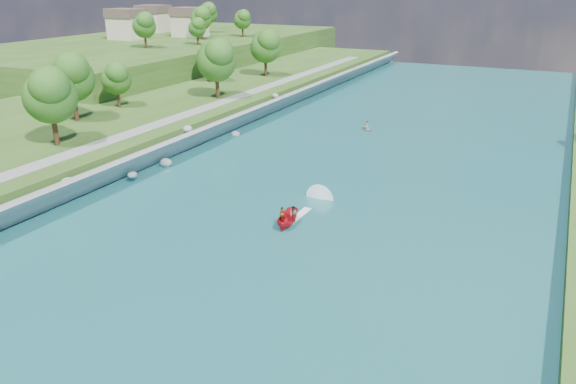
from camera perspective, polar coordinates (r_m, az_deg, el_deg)
The scene contains 11 objects.
ground at distance 54.08m, azimuth -4.44°, elevation -7.07°, with size 260.00×260.00×0.00m, color #2D5119.
river_water at distance 70.42m, azimuth 3.80°, elevation -0.18°, with size 55.00×240.00×0.10m, color #18575B.
berm_west at distance 99.24m, azimuth -24.01°, elevation 5.33°, with size 45.00×240.00×3.50m, color #2D5119.
ridge_west at distance 174.37m, azimuth -12.37°, elevation 13.55°, with size 60.00×120.00×9.00m, color #2D5119.
riprap_bank at distance 82.04m, azimuth -13.32°, elevation 3.67°, with size 4.08×236.00×4.58m.
riverside_path at distance 86.36m, azimuth -16.56°, elevation 5.42°, with size 3.00×200.00×0.10m, color gray.
ridge_houses at distance 181.28m, azimuth -13.19°, elevation 16.55°, with size 29.50×29.50×8.40m.
trees_west at distance 85.41m, azimuth -25.15°, elevation 8.28°, with size 18.58×147.97×13.89m.
trees_ridge at distance 168.52m, azimuth -9.05°, elevation 16.80°, with size 23.35×49.61×10.98m.
motorboat at distance 62.02m, azimuth 0.49°, elevation -2.33°, with size 3.60×19.05×2.21m.
raft at distance 101.12m, azimuth 8.01°, elevation 6.46°, with size 3.38×3.59×1.69m.
Camera 1 is at (24.73, -40.92, 25.26)m, focal length 35.00 mm.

